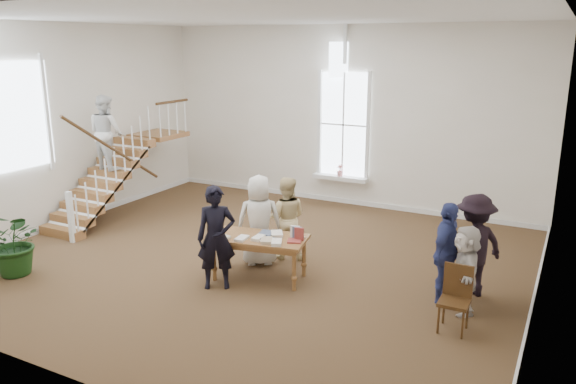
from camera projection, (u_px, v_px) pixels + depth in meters
The scene contains 12 objects.
ground at pixel (254, 259), 10.88m from camera, with size 10.00×10.00×0.00m, color #4D371E.
room_shell at pixel (341, 188), 14.54m from camera, with size 10.49×10.00×10.00m.
staircase at pixel (109, 151), 13.05m from camera, with size 1.10×4.10×2.92m.
library_table at pixel (260, 241), 9.81m from camera, with size 1.79×1.13×0.84m.
police_officer at pixel (216, 238), 9.42m from camera, with size 0.65×0.43×1.78m, color black.
elderly_woman at pixel (259, 220), 10.45m from camera, with size 0.84×0.54×1.71m, color silver.
person_yellow at pixel (286, 218), 10.76m from camera, with size 0.78×0.61×1.61m, color beige.
woman_cluster_a at pixel (446, 253), 8.89m from camera, with size 0.97×0.41×1.66m, color navy.
woman_cluster_b at pixel (474, 246), 9.12m from camera, with size 1.12×0.64×1.73m, color black.
woman_cluster_c at pixel (465, 269), 8.60m from camera, with size 1.30×0.41×1.40m, color beige.
floor_plant at pixel (16, 242), 10.02m from camera, with size 1.09×0.95×1.21m, color #143410.
side_chair at pixel (456, 295), 8.11m from camera, with size 0.42×0.42×0.97m.
Camera 1 is at (5.30, -8.71, 4.07)m, focal length 35.00 mm.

